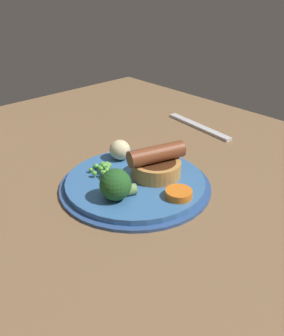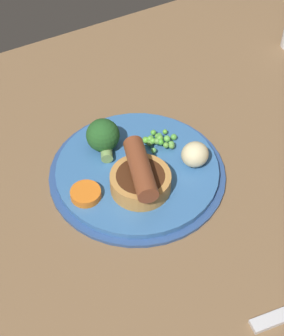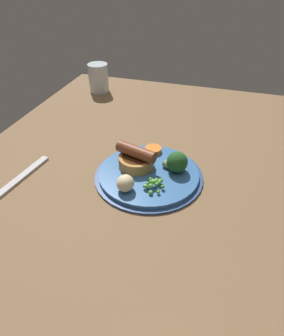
# 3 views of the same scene
# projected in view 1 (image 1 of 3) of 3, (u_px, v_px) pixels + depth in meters

# --- Properties ---
(dining_table) EXTENTS (1.10, 0.80, 0.03)m
(dining_table) POSITION_uv_depth(u_px,v_px,m) (164.00, 190.00, 0.62)
(dining_table) COLOR brown
(dining_table) RESTS_ON ground
(dinner_plate) EXTENTS (0.24, 0.24, 0.01)m
(dinner_plate) POSITION_uv_depth(u_px,v_px,m) (135.00, 184.00, 0.60)
(dinner_plate) COLOR #2D4C84
(dinner_plate) RESTS_ON dining_table
(sausage_pudding) EXTENTS (0.08, 0.10, 0.05)m
(sausage_pudding) POSITION_uv_depth(u_px,v_px,m) (156.00, 164.00, 0.59)
(sausage_pudding) COLOR #BC8442
(sausage_pudding) RESTS_ON dinner_plate
(pea_pile) EXTENTS (0.05, 0.04, 0.02)m
(pea_pile) POSITION_uv_depth(u_px,v_px,m) (104.00, 168.00, 0.60)
(pea_pile) COLOR #62B538
(pea_pile) RESTS_ON dinner_plate
(broccoli_floret_far) EXTENTS (0.05, 0.06, 0.05)m
(broccoli_floret_far) POSITION_uv_depth(u_px,v_px,m) (115.00, 184.00, 0.53)
(broccoli_floret_far) COLOR #235623
(broccoli_floret_far) RESTS_ON dinner_plate
(potato_chunk_2) EXTENTS (0.04, 0.04, 0.03)m
(potato_chunk_2) POSITION_uv_depth(u_px,v_px,m) (120.00, 150.00, 0.65)
(potato_chunk_2) COLOR beige
(potato_chunk_2) RESTS_ON dinner_plate
(carrot_slice_0) EXTENTS (0.05, 0.05, 0.01)m
(carrot_slice_0) POSITION_uv_depth(u_px,v_px,m) (179.00, 194.00, 0.54)
(carrot_slice_0) COLOR orange
(carrot_slice_0) RESTS_ON dinner_plate
(fork) EXTENTS (0.18, 0.04, 0.01)m
(fork) POSITION_uv_depth(u_px,v_px,m) (199.00, 126.00, 0.82)
(fork) COLOR silver
(fork) RESTS_ON dining_table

